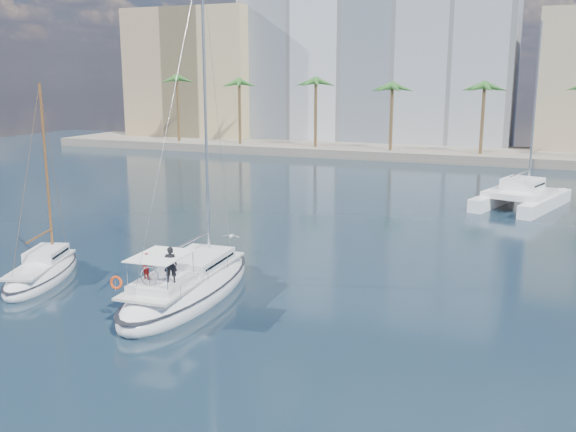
% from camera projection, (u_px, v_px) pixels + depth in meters
% --- Properties ---
extents(ground, '(160.00, 160.00, 0.00)m').
position_uv_depth(ground, '(256.00, 288.00, 34.36)').
color(ground, black).
rests_on(ground, ground).
extents(quay, '(120.00, 14.00, 1.20)m').
position_uv_depth(quay, '(438.00, 153.00, 89.54)').
color(quay, gray).
rests_on(quay, ground).
extents(building_modern, '(42.00, 16.00, 28.00)m').
position_uv_depth(building_modern, '(378.00, 58.00, 101.92)').
color(building_modern, silver).
rests_on(building_modern, ground).
extents(building_tan_left, '(22.00, 14.00, 22.00)m').
position_uv_depth(building_tan_left, '(201.00, 77.00, 109.84)').
color(building_tan_left, tan).
rests_on(building_tan_left, ground).
extents(palm_left, '(3.60, 3.60, 12.30)m').
position_uv_depth(palm_left, '(208.00, 82.00, 96.21)').
color(palm_left, brown).
rests_on(palm_left, ground).
extents(palm_centre, '(3.60, 3.60, 12.30)m').
position_uv_depth(palm_centre, '(437.00, 83.00, 83.84)').
color(palm_centre, brown).
rests_on(palm_centre, ground).
extents(main_sloop, '(4.53, 12.33, 18.01)m').
position_uv_depth(main_sloop, '(188.00, 287.00, 32.89)').
color(main_sloop, white).
rests_on(main_sloop, ground).
extents(small_sloop, '(4.93, 8.34, 11.43)m').
position_uv_depth(small_sloop, '(42.00, 273.00, 35.66)').
color(small_sloop, white).
rests_on(small_sloop, ground).
extents(catamaran, '(8.18, 11.73, 15.70)m').
position_uv_depth(catamaran, '(521.00, 194.00, 55.52)').
color(catamaran, white).
rests_on(catamaran, ground).
extents(seagull, '(1.15, 0.49, 0.21)m').
position_uv_depth(seagull, '(232.00, 236.00, 41.14)').
color(seagull, silver).
rests_on(seagull, ground).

